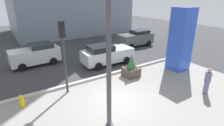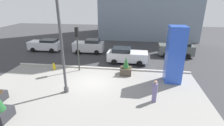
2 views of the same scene
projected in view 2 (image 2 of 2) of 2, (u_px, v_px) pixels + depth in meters
ground_plane at (102, 66)px, 18.86m from camera, size 60.00×60.00×0.00m
plaza_pavement at (87, 94)px, 13.30m from camera, size 18.00×10.00×0.02m
curb_strip at (100, 68)px, 18.02m from camera, size 18.00×0.24×0.16m
lamp_post at (62, 46)px, 12.30m from camera, size 0.44×0.44×7.57m
art_pillar_blue at (175, 55)px, 14.53m from camera, size 1.37×1.37×4.86m
potted_plant_curbside at (126, 68)px, 16.51m from camera, size 1.06×1.06×1.76m
fire_hydrant at (54, 66)px, 17.67m from camera, size 0.36×0.26×0.75m
traffic_light_corner at (77, 42)px, 16.61m from camera, size 0.28×0.42×4.38m
car_passing_lane at (89, 46)px, 23.00m from camera, size 4.04×2.06×1.83m
car_curb_east at (176, 49)px, 21.68m from camera, size 4.21×2.11×1.81m
car_far_lane at (127, 55)px, 19.45m from camera, size 4.51×2.21×1.73m
car_curb_west at (46, 45)px, 23.89m from camera, size 4.44×2.03×1.62m
pedestrian_on_sidewalk at (155, 90)px, 12.02m from camera, size 0.38×0.38×1.66m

